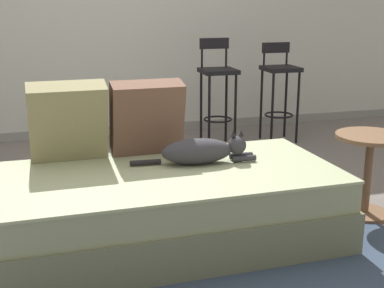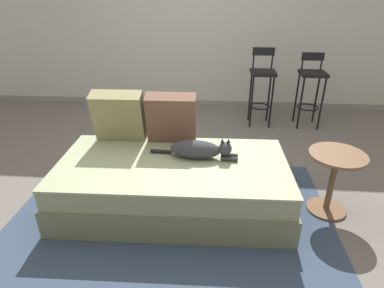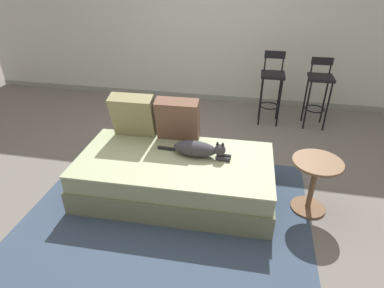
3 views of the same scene
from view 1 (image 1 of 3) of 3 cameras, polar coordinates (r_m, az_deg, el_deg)
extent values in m
plane|color=#66605B|center=(3.51, -3.74, -7.50)|extent=(16.00, 16.00, 0.00)
cube|color=#B7BCB2|center=(5.46, -9.24, 14.47)|extent=(8.00, 0.10, 2.60)
cube|color=gray|center=(5.56, -8.62, 1.44)|extent=(8.00, 0.02, 0.09)
cube|color=#334256|center=(2.89, -0.68, -12.60)|extent=(2.59, 2.07, 0.01)
cube|color=#636B50|center=(3.11, -2.17, -8.22)|extent=(1.92, 1.02, 0.24)
cube|color=gray|center=(3.03, -2.21, -4.55)|extent=(1.88, 0.98, 0.18)
cube|color=#98A47B|center=(3.00, -2.23, -3.05)|extent=(1.89, 0.99, 0.02)
cube|color=#847F56|center=(3.22, -13.09, 2.40)|extent=(0.46, 0.28, 0.48)
cube|color=brown|center=(3.29, -4.84, 2.86)|extent=(0.44, 0.25, 0.46)
ellipsoid|color=#333338|center=(3.11, 0.54, -0.79)|extent=(0.43, 0.19, 0.15)
sphere|color=#333338|center=(3.17, 4.82, -0.13)|extent=(0.11, 0.11, 0.11)
cone|color=black|center=(3.14, 4.42, 1.12)|extent=(0.03, 0.03, 0.04)
cone|color=black|center=(3.16, 5.28, 1.18)|extent=(0.03, 0.03, 0.04)
cylinder|color=#333338|center=(3.17, 5.59, -1.53)|extent=(0.14, 0.04, 0.04)
cylinder|color=#333338|center=(3.23, 5.26, -1.24)|extent=(0.14, 0.04, 0.04)
cylinder|color=black|center=(3.10, -4.99, -1.96)|extent=(0.18, 0.04, 0.03)
cylinder|color=black|center=(4.88, 1.85, 3.29)|extent=(0.02, 0.02, 0.69)
cylinder|color=black|center=(4.97, 4.64, 3.45)|extent=(0.02, 0.02, 0.69)
cylinder|color=black|center=(5.12, 0.97, 3.86)|extent=(0.02, 0.02, 0.69)
cylinder|color=black|center=(5.20, 3.66, 4.00)|extent=(0.02, 0.02, 0.69)
torus|color=black|center=(5.06, 2.77, 2.65)|extent=(0.27, 0.27, 0.02)
cube|color=black|center=(4.98, 2.84, 7.78)|extent=(0.32, 0.32, 0.04)
cylinder|color=black|center=(5.05, 1.07, 9.17)|extent=(0.02, 0.02, 0.26)
cylinder|color=black|center=(5.13, 3.66, 9.23)|extent=(0.02, 0.02, 0.26)
cube|color=black|center=(5.08, 2.39, 10.68)|extent=(0.28, 0.03, 0.10)
cylinder|color=black|center=(5.10, 8.56, 3.65)|extent=(0.02, 0.02, 0.69)
cylinder|color=black|center=(5.21, 11.21, 3.78)|extent=(0.02, 0.02, 0.69)
cylinder|color=black|center=(5.34, 7.39, 4.20)|extent=(0.02, 0.02, 0.69)
cylinder|color=black|center=(5.45, 9.95, 4.32)|extent=(0.02, 0.02, 0.69)
torus|color=black|center=(5.29, 9.24, 3.08)|extent=(0.28, 0.28, 0.02)
cube|color=black|center=(5.22, 9.45, 7.93)|extent=(0.32, 0.32, 0.04)
cylinder|color=black|center=(5.27, 7.69, 9.00)|extent=(0.02, 0.02, 0.21)
cylinder|color=black|center=(5.37, 10.07, 9.02)|extent=(0.02, 0.02, 0.21)
cube|color=black|center=(5.31, 8.94, 10.12)|extent=(0.28, 0.03, 0.10)
cylinder|color=brown|center=(3.60, 18.21, -3.36)|extent=(0.05, 0.05, 0.51)
cylinder|color=brown|center=(3.68, 17.89, -7.00)|extent=(0.32, 0.32, 0.02)
cylinder|color=brown|center=(3.52, 18.57, 0.78)|extent=(0.44, 0.44, 0.02)
camera|label=2|loc=(1.19, 51.64, 27.06)|focal=30.00mm
camera|label=3|loc=(1.54, 71.52, 33.34)|focal=30.00mm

